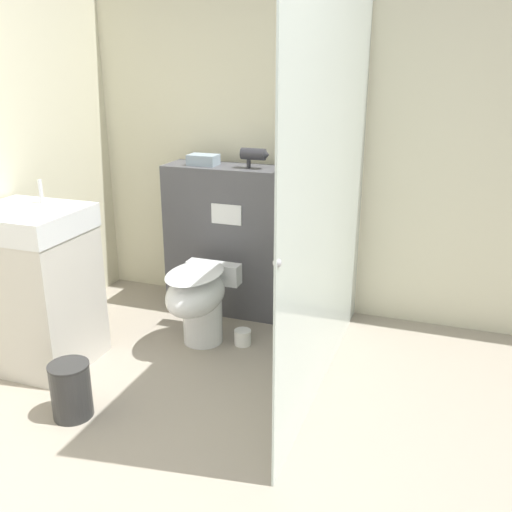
{
  "coord_description": "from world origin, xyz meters",
  "views": [
    {
      "loc": [
        1.15,
        -1.52,
        1.78
      ],
      "look_at": [
        0.1,
        1.42,
        0.7
      ],
      "focal_mm": 40.0,
      "sensor_mm": 36.0,
      "label": 1
    }
  ],
  "objects_px": {
    "toilet": "(199,298)",
    "waste_bin": "(71,390)",
    "hair_drier": "(255,155)",
    "sink_vanity": "(35,288)"
  },
  "relations": [
    {
      "from": "toilet",
      "to": "hair_drier",
      "type": "bearing_deg",
      "value": 72.87
    },
    {
      "from": "hair_drier",
      "to": "waste_bin",
      "type": "relative_size",
      "value": 0.65
    },
    {
      "from": "toilet",
      "to": "sink_vanity",
      "type": "height_order",
      "value": "sink_vanity"
    },
    {
      "from": "toilet",
      "to": "hair_drier",
      "type": "xyz_separation_m",
      "value": [
        0.18,
        0.57,
        0.85
      ]
    },
    {
      "from": "sink_vanity",
      "to": "waste_bin",
      "type": "relative_size",
      "value": 3.68
    },
    {
      "from": "toilet",
      "to": "sink_vanity",
      "type": "distance_m",
      "value": 0.99
    },
    {
      "from": "toilet",
      "to": "waste_bin",
      "type": "xyz_separation_m",
      "value": [
        -0.29,
        -0.96,
        -0.17
      ]
    },
    {
      "from": "toilet",
      "to": "waste_bin",
      "type": "relative_size",
      "value": 1.97
    },
    {
      "from": "toilet",
      "to": "waste_bin",
      "type": "height_order",
      "value": "toilet"
    },
    {
      "from": "sink_vanity",
      "to": "hair_drier",
      "type": "distance_m",
      "value": 1.64
    }
  ]
}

